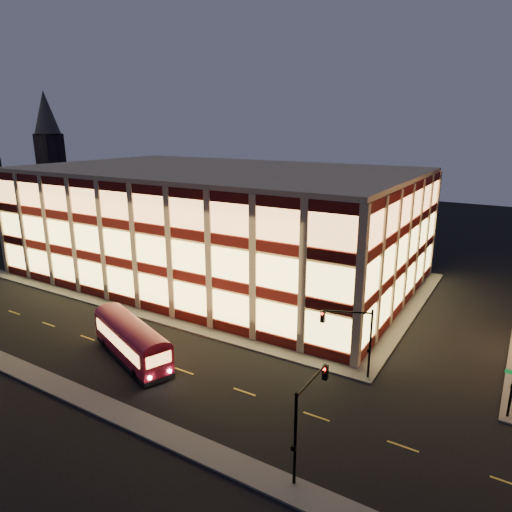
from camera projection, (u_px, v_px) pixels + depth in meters
The scene contains 10 objects.
ground at pixel (147, 321), 47.94m from camera, with size 200.00×200.00×0.00m, color black.
sidewalk_office_south at pixel (134, 311), 50.24m from camera, with size 54.00×2.00×0.15m, color #514F4C.
sidewalk_office_east at pixel (409, 310), 50.46m from camera, with size 2.00×30.00×0.15m, color #514F4C.
sidewalk_near at pixel (33, 375), 37.22m from camera, with size 100.00×2.00×0.15m, color #514F4C.
office_building at pixel (217, 222), 61.33m from camera, with size 50.45×30.45×14.50m.
church_tower at pixel (52, 171), 113.26m from camera, with size 5.00×5.00×18.00m, color #2D2621.
church_spire at pixel (45, 112), 109.43m from camera, with size 6.00×6.00×10.00m, color #4C473F.
traffic_signal_far at pixel (353, 331), 35.95m from camera, with size 3.79×1.87×6.00m.
traffic_signal_near at pixel (307, 409), 26.03m from camera, with size 0.32×4.45×6.00m.
trolley_bus at pixel (131, 338), 39.48m from camera, with size 10.85×6.30×3.59m.
Camera 1 is at (32.73, -31.92, 19.65)m, focal length 32.00 mm.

